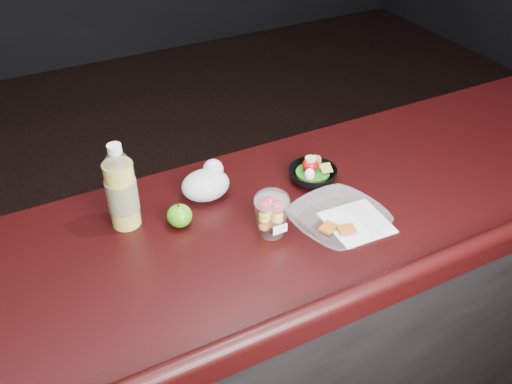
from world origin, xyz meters
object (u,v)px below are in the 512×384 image
(snack_bowl, at_px, (312,174))
(fruit_cup, at_px, (272,213))
(green_apple, at_px, (179,216))
(takeout_bowl, at_px, (338,223))
(lemonade_bottle, at_px, (122,192))

(snack_bowl, bearing_deg, fruit_cup, -145.74)
(snack_bowl, bearing_deg, green_apple, -178.89)
(takeout_bowl, bearing_deg, lemonade_bottle, 148.86)
(lemonade_bottle, distance_m, takeout_bowl, 0.57)
(lemonade_bottle, relative_size, snack_bowl, 1.57)
(takeout_bowl, bearing_deg, fruit_cup, 154.30)
(green_apple, xyz_separation_m, takeout_bowl, (0.36, -0.22, -0.00))
(lemonade_bottle, bearing_deg, fruit_cup, -33.59)
(green_apple, bearing_deg, takeout_bowl, -31.34)
(fruit_cup, relative_size, snack_bowl, 0.85)
(lemonade_bottle, xyz_separation_m, takeout_bowl, (0.48, -0.29, -0.07))
(fruit_cup, bearing_deg, takeout_bowl, -25.70)
(snack_bowl, bearing_deg, lemonade_bottle, 173.15)
(lemonade_bottle, xyz_separation_m, snack_bowl, (0.55, -0.07, -0.08))
(green_apple, bearing_deg, lemonade_bottle, 149.43)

